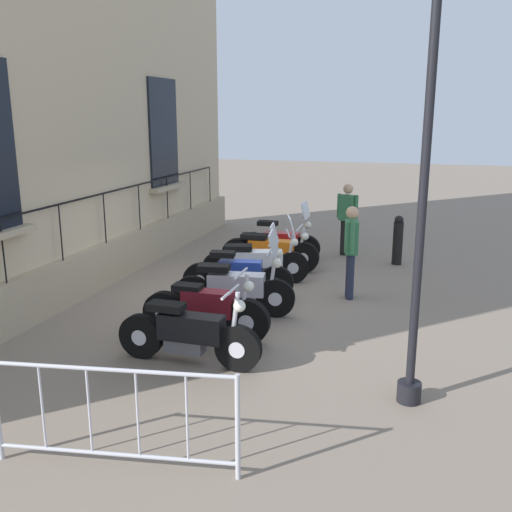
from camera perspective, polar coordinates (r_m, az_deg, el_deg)
The scene contains 14 objects.
ground_plane at distance 10.63m, azimuth -2.58°, elevation -4.00°, with size 60.00×60.00×0.00m, color gray.
building_facade at distance 11.45m, azimuth -17.57°, elevation 17.83°, with size 0.82×13.29×8.60m.
motorcycle_black at distance 7.76m, azimuth -6.66°, elevation -7.76°, with size 2.04×0.62×1.10m.
motorcycle_maroon at distance 8.59m, azimuth -4.99°, elevation -5.50°, with size 1.99×0.61×1.07m.
motorcycle_silver at distance 9.52m, azimuth -2.11°, elevation -3.26°, with size 2.04×0.72×1.43m.
motorcycle_blue at distance 10.39m, azimuth -1.65°, elevation -1.89°, with size 2.03×0.60×1.38m.
motorcycle_white at distance 11.28m, azimuth 0.06°, elevation -0.57°, with size 2.04×0.94×1.34m.
motorcycle_orange at distance 12.24m, azimuth 1.41°, elevation 0.44°, with size 2.12×0.73×0.98m.
motorcycle_red at distance 13.10m, azimuth 2.44°, elevation 1.34°, with size 1.88×0.63×1.36m.
lamppost at distance 6.41m, azimuth 16.38°, elevation 7.36°, with size 0.29×0.29×4.99m.
crowd_barrier at distance 5.69m, azimuth -13.99°, elevation -15.06°, with size 2.37×0.41×1.05m.
bollard at distance 13.07m, azimuth 13.92°, elevation 1.56°, with size 0.22×0.22×1.10m.
pedestrian_standing at distance 10.41m, azimuth 9.43°, elevation 0.90°, with size 0.29×0.52×1.69m.
pedestrian_walking at distance 13.58m, azimuth 9.05°, elevation 4.01°, with size 0.51×0.33×1.70m.
Camera 1 is at (3.34, -9.53, 3.30)m, focal length 40.24 mm.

